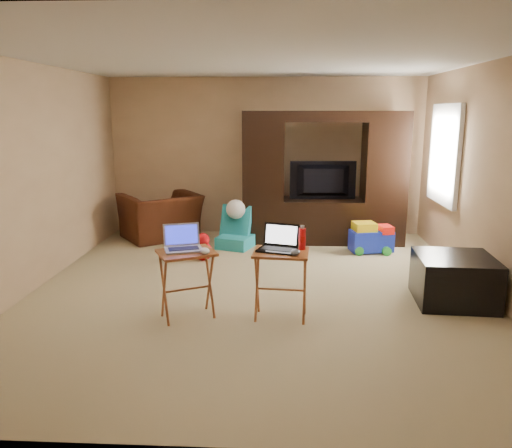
# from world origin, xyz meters

# --- Properties ---
(floor) EXTENTS (5.50, 5.50, 0.00)m
(floor) POSITION_xyz_m (0.00, 0.00, 0.00)
(floor) COLOR tan
(floor) RESTS_ON ground
(ceiling) EXTENTS (5.50, 5.50, 0.00)m
(ceiling) POSITION_xyz_m (0.00, 0.00, 2.50)
(ceiling) COLOR silver
(ceiling) RESTS_ON ground
(wall_back) EXTENTS (5.00, 0.00, 5.00)m
(wall_back) POSITION_xyz_m (0.00, 2.75, 1.25)
(wall_back) COLOR tan
(wall_back) RESTS_ON ground
(wall_front) EXTENTS (5.00, 0.00, 5.00)m
(wall_front) POSITION_xyz_m (0.00, -2.75, 1.25)
(wall_front) COLOR tan
(wall_front) RESTS_ON ground
(wall_left) EXTENTS (0.00, 5.50, 5.50)m
(wall_left) POSITION_xyz_m (-2.50, 0.00, 1.25)
(wall_left) COLOR tan
(wall_left) RESTS_ON ground
(wall_right) EXTENTS (0.00, 5.50, 5.50)m
(wall_right) POSITION_xyz_m (2.50, 0.00, 1.25)
(wall_right) COLOR tan
(wall_right) RESTS_ON ground
(window_pane) EXTENTS (0.00, 1.20, 1.20)m
(window_pane) POSITION_xyz_m (2.48, 1.55, 1.40)
(window_pane) COLOR white
(window_pane) RESTS_ON ground
(window_frame) EXTENTS (0.06, 1.14, 1.34)m
(window_frame) POSITION_xyz_m (2.46, 1.55, 1.40)
(window_frame) COLOR white
(window_frame) RESTS_ON ground
(entertainment_center) EXTENTS (2.42, 0.61, 1.98)m
(entertainment_center) POSITION_xyz_m (0.90, 2.19, 0.99)
(entertainment_center) COLOR black
(entertainment_center) RESTS_ON floor
(television) EXTENTS (1.01, 0.19, 0.58)m
(television) POSITION_xyz_m (0.90, 2.15, 0.95)
(television) COLOR black
(television) RESTS_ON entertainment_center
(recliner) EXTENTS (1.45, 1.43, 0.71)m
(recliner) POSITION_xyz_m (-1.63, 2.24, 0.36)
(recliner) COLOR #43180E
(recliner) RESTS_ON floor
(child_rocker) EXTENTS (0.61, 0.65, 0.62)m
(child_rocker) POSITION_xyz_m (-0.41, 1.74, 0.31)
(child_rocker) COLOR teal
(child_rocker) RESTS_ON floor
(plush_toy) EXTENTS (0.34, 0.29, 0.38)m
(plush_toy) POSITION_xyz_m (-0.78, 1.08, 0.19)
(plush_toy) COLOR red
(plush_toy) RESTS_ON floor
(push_toy) EXTENTS (0.67, 0.53, 0.45)m
(push_toy) POSITION_xyz_m (1.55, 1.60, 0.22)
(push_toy) COLOR #182BC5
(push_toy) RESTS_ON floor
(ottoman) EXTENTS (0.82, 0.82, 0.50)m
(ottoman) POSITION_xyz_m (2.08, -0.28, 0.25)
(ottoman) COLOR black
(ottoman) RESTS_ON floor
(tray_table_left) EXTENTS (0.64, 0.60, 0.67)m
(tray_table_left) POSITION_xyz_m (-0.63, -0.83, 0.33)
(tray_table_left) COLOR #9A4D25
(tray_table_left) RESTS_ON floor
(tray_table_right) EXTENTS (0.55, 0.46, 0.67)m
(tray_table_right) POSITION_xyz_m (0.27, -0.80, 0.34)
(tray_table_right) COLOR #A25727
(tray_table_right) RESTS_ON floor
(laptop_left) EXTENTS (0.42, 0.38, 0.24)m
(laptop_left) POSITION_xyz_m (-0.66, -0.80, 0.79)
(laptop_left) COLOR #ABACB0
(laptop_left) RESTS_ON tray_table_left
(laptop_right) EXTENTS (0.42, 0.38, 0.24)m
(laptop_right) POSITION_xyz_m (0.23, -0.78, 0.79)
(laptop_right) COLOR black
(laptop_right) RESTS_ON tray_table_right
(mouse_left) EXTENTS (0.13, 0.16, 0.06)m
(mouse_left) POSITION_xyz_m (-0.44, -0.90, 0.70)
(mouse_left) COLOR white
(mouse_left) RESTS_ON tray_table_left
(mouse_right) EXTENTS (0.10, 0.15, 0.06)m
(mouse_right) POSITION_xyz_m (0.40, -0.92, 0.70)
(mouse_right) COLOR #393A3E
(mouse_right) RESTS_ON tray_table_right
(water_bottle) EXTENTS (0.07, 0.07, 0.21)m
(water_bottle) POSITION_xyz_m (0.47, -0.72, 0.78)
(water_bottle) COLOR red
(water_bottle) RESTS_ON tray_table_right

